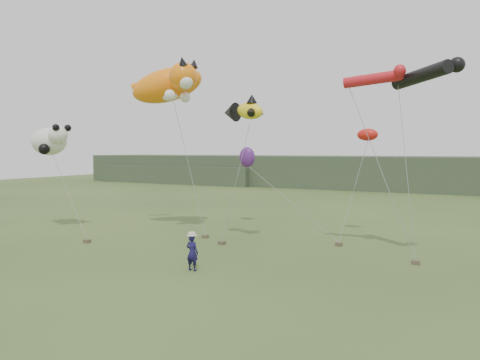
# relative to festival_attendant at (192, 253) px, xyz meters

# --- Properties ---
(ground) EXTENTS (120.00, 120.00, 0.00)m
(ground) POSITION_rel_festival_attendant_xyz_m (0.40, 0.08, -0.72)
(ground) COLOR #385123
(ground) RESTS_ON ground
(headland) EXTENTS (90.00, 13.00, 4.00)m
(headland) POSITION_rel_festival_attendant_xyz_m (-2.72, 44.77, 1.20)
(headland) COLOR #2D3D28
(headland) RESTS_ON ground
(festival_attendant) EXTENTS (0.53, 0.35, 1.45)m
(festival_attendant) POSITION_rel_festival_attendant_xyz_m (0.00, 0.00, 0.00)
(festival_attendant) COLOR #161246
(festival_attendant) RESTS_ON ground
(sandbag_anchors) EXTENTS (15.94, 5.56, 0.17)m
(sandbag_anchors) POSITION_rel_festival_attendant_xyz_m (-0.23, 5.18, -0.64)
(sandbag_anchors) COLOR brown
(sandbag_anchors) RESTS_ON ground
(cat_kite) EXTENTS (5.60, 3.85, 2.90)m
(cat_kite) POSITION_rel_festival_attendant_xyz_m (-6.10, 7.00, 7.88)
(cat_kite) COLOR orange
(cat_kite) RESTS_ON ground
(fish_kite) EXTENTS (2.63, 1.73, 1.33)m
(fish_kite) POSITION_rel_festival_attendant_xyz_m (-0.77, 5.81, 6.03)
(fish_kite) COLOR yellow
(fish_kite) RESTS_ON ground
(tube_kites) EXTENTS (5.17, 2.59, 0.99)m
(tube_kites) POSITION_rel_festival_attendant_xyz_m (7.08, 6.25, 7.30)
(tube_kites) COLOR black
(tube_kites) RESTS_ON ground
(panda_kite) EXTENTS (2.92, 1.89, 1.81)m
(panda_kite) POSITION_rel_festival_attendant_xyz_m (-13.02, 4.30, 4.62)
(panda_kite) COLOR white
(panda_kite) RESTS_ON ground
(misc_kites) EXTENTS (8.86, 1.23, 2.30)m
(misc_kites) POSITION_rel_festival_attendant_xyz_m (-0.72, 11.33, 4.05)
(misc_kites) COLOR red
(misc_kites) RESTS_ON ground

